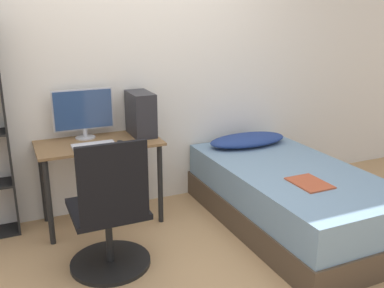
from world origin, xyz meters
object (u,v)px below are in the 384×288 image
bed (290,197)px  keyboard (94,145)px  office_chair (110,222)px  pc_tower (141,114)px  monitor (83,112)px

bed → keyboard: 1.70m
office_chair → pc_tower: bearing=58.5°
monitor → pc_tower: size_ratio=1.34×
monitor → pc_tower: 0.48m
bed → monitor: bearing=150.4°
bed → monitor: size_ratio=3.83×
monitor → office_chair: bearing=-92.0°
bed → keyboard: bearing=158.4°
office_chair → monitor: size_ratio=1.95×
office_chair → monitor: monitor is taller
keyboard → pc_tower: bearing=20.6°
keyboard → pc_tower: 0.52m
bed → pc_tower: pc_tower is taller
office_chair → pc_tower: 1.11m
monitor → keyboard: (0.01, -0.27, -0.22)m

